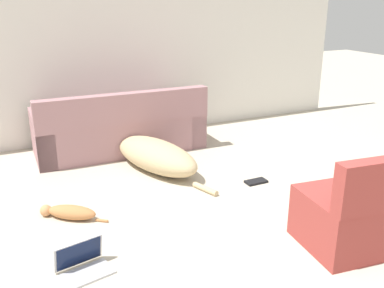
% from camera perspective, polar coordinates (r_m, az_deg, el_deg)
% --- Properties ---
extents(wall_back, '(6.59, 0.06, 2.58)m').
position_cam_1_polar(wall_back, '(5.79, -8.67, 13.66)').
color(wall_back, silver).
rests_on(wall_back, ground_plane).
extents(couch, '(2.03, 0.82, 0.78)m').
position_cam_1_polar(couch, '(5.33, -9.53, 1.87)').
color(couch, '#A3757A').
rests_on(couch, ground_plane).
extents(dog, '(0.83, 1.70, 0.34)m').
position_cam_1_polar(dog, '(4.74, -5.28, -1.40)').
color(dog, tan).
rests_on(dog, ground_plane).
extents(cat, '(0.54, 0.43, 0.12)m').
position_cam_1_polar(cat, '(3.88, -16.08, -8.73)').
color(cat, '#BC7A47').
rests_on(cat, ground_plane).
extents(laptop_open, '(0.40, 0.32, 0.22)m').
position_cam_1_polar(laptop_open, '(3.18, -14.45, -14.96)').
color(laptop_open, '#B7B7BC').
rests_on(laptop_open, ground_plane).
extents(book_black, '(0.23, 0.12, 0.02)m').
position_cam_1_polar(book_black, '(4.47, 8.54, -4.98)').
color(book_black, black).
rests_on(book_black, ground_plane).
extents(side_chair, '(0.59, 0.67, 0.80)m').
position_cam_1_polar(side_chair, '(3.42, 19.63, -9.08)').
color(side_chair, '#993833').
rests_on(side_chair, ground_plane).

